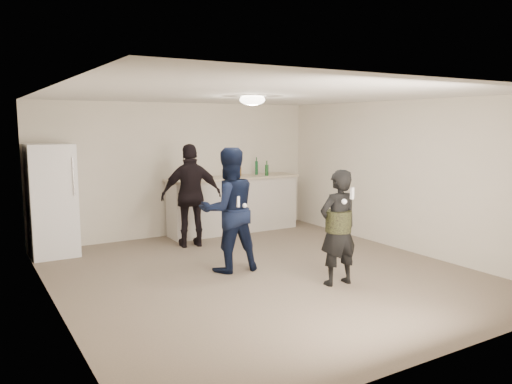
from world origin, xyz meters
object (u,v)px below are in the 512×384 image
shaker (196,175)px  woman (338,228)px  spectator (192,196)px  man (229,210)px  counter (234,205)px  fridge (52,200)px

shaker → woman: size_ratio=0.11×
woman → spectator: bearing=-71.4°
man → counter: bearing=-114.6°
fridge → spectator: bearing=-15.2°
man → fridge: bearing=-41.9°
woman → man: bearing=-51.0°
woman → spectator: 3.02m
counter → fridge: (-3.34, -0.07, 0.38)m
fridge → spectator: fridge is taller
counter → man: size_ratio=1.46×
woman → spectator: spectator is taller
fridge → shaker: (2.52, -0.01, 0.28)m
fridge → spectator: size_ratio=1.01×
spectator → counter: bearing=-138.4°
shaker → woman: bearing=-82.6°
shaker → man: bearing=-102.4°
counter → woman: size_ratio=1.70×
man → spectator: (0.13, 1.61, -0.00)m
shaker → man: (-0.48, -2.20, -0.28)m
shaker → woman: 3.54m
counter → man: (-1.31, -2.27, 0.37)m
shaker → woman: woman is taller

